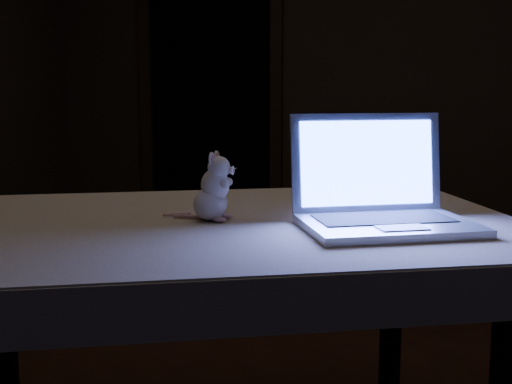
% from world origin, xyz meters
% --- Properties ---
extents(back_wall, '(4.50, 0.04, 2.60)m').
position_xyz_m(back_wall, '(0.00, 2.50, 1.30)').
color(back_wall, black).
rests_on(back_wall, ground).
extents(doorway, '(1.06, 0.36, 2.13)m').
position_xyz_m(doorway, '(-1.10, 2.50, 1.06)').
color(doorway, black).
rests_on(doorway, back_wall).
extents(table, '(1.71, 1.45, 0.78)m').
position_xyz_m(table, '(-0.07, -0.55, 0.39)').
color(table, black).
rests_on(table, floor).
extents(tablecloth, '(1.83, 1.52, 0.11)m').
position_xyz_m(tablecloth, '(-0.01, -0.55, 0.73)').
color(tablecloth, beige).
rests_on(tablecloth, table).
extents(laptop, '(0.53, 0.50, 0.28)m').
position_xyz_m(laptop, '(0.37, -0.55, 0.93)').
color(laptop, silver).
rests_on(laptop, tablecloth).
extents(plush_mouse, '(0.16, 0.16, 0.18)m').
position_xyz_m(plush_mouse, '(-0.09, -0.55, 0.88)').
color(plush_mouse, white).
rests_on(plush_mouse, tablecloth).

